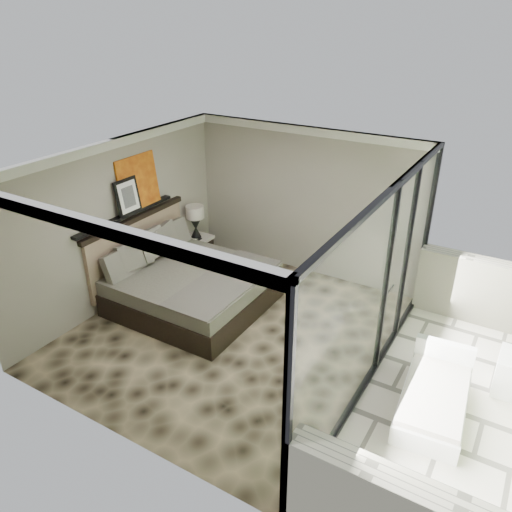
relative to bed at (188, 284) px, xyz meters
The scene contains 13 objects.
floor 1.23m from the bed, 15.95° to the right, with size 5.00×5.00×0.00m, color black.
ceiling 2.67m from the bed, 15.95° to the right, with size 4.50×5.00×0.02m, color silver.
back_wall 2.64m from the bed, 62.74° to the left, with size 4.50×0.02×2.80m, color gray.
left_wall 1.55m from the bed, 164.09° to the right, with size 0.02×5.00×2.80m, color gray.
glass_wall 3.53m from the bed, ahead, with size 0.08×5.00×2.80m, color white.
terrace_slab 4.90m from the bed, ahead, with size 3.00×5.00×0.12m, color #BDB7A1.
picture_ledge 1.55m from the bed, 168.31° to the right, with size 0.12×2.20×0.05m, color black.
bed is the anchor object (origin of this frame).
nightstand 1.66m from the bed, 121.34° to the left, with size 0.51×0.51×0.51m, color black.
table_lamp 1.76m from the bed, 121.84° to the left, with size 0.36×0.36×0.65m.
abstract_canvas 1.93m from the bed, behind, with size 0.04×0.90×0.90m, color red.
framed_print 1.77m from the bed, behind, with size 0.03×0.50×0.60m, color black.
lounger 4.30m from the bed, ahead, with size 0.91×1.62×0.61m.
Camera 1 is at (3.71, -5.44, 4.63)m, focal length 35.00 mm.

